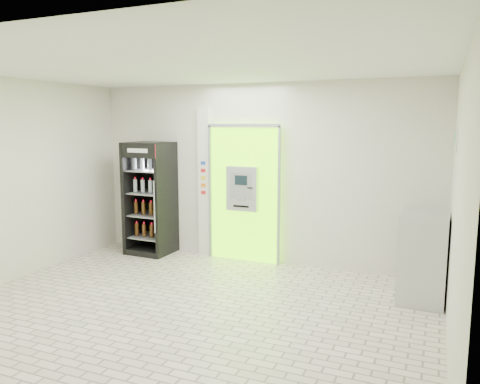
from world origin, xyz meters
The scene contains 7 objects.
ground centered at (0.00, 0.00, 0.00)m, with size 6.00×6.00×0.00m, color beige.
room_shell centered at (0.00, 0.00, 1.84)m, with size 6.00×6.00×6.00m.
atm_assembly centered at (-0.20, 2.41, 1.17)m, with size 1.30×0.24×2.33m.
pillar centered at (-0.98, 2.45, 1.30)m, with size 0.22×0.11×2.60m.
beverage_cooler centered at (-1.93, 2.16, 0.96)m, with size 0.77×0.73×2.01m.
steel_cabinet centered at (2.70, 1.67, 0.59)m, with size 0.63×0.90×1.17m.
exit_sign centered at (2.99, 1.40, 2.12)m, with size 0.02×0.22×0.26m.
Camera 1 is at (2.83, -4.83, 2.34)m, focal length 35.00 mm.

